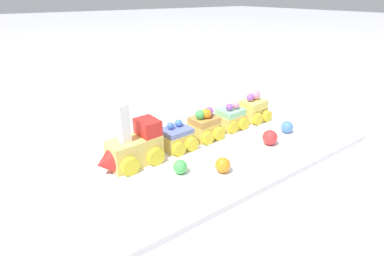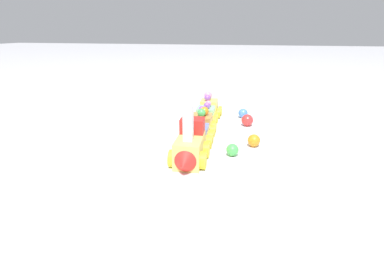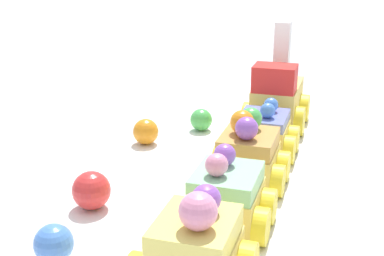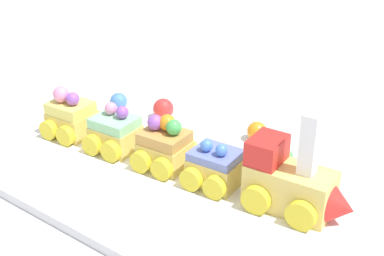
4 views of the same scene
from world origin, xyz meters
TOP-DOWN VIEW (x-y plane):
  - ground_plane at (0.00, 0.00)m, footprint 10.00×10.00m
  - display_board at (0.00, 0.00)m, footprint 0.63×0.35m
  - cake_train_locomotive at (0.14, -0.01)m, footprint 0.12×0.07m
  - cake_car_blueberry at (0.05, -0.02)m, footprint 0.06×0.07m
  - cake_car_caramel at (-0.02, -0.02)m, footprint 0.06×0.07m
  - cake_car_mint at (-0.10, -0.02)m, footprint 0.06×0.07m
  - cake_car_lemon at (-0.18, -0.03)m, footprint 0.06×0.07m
  - gumball_red at (-0.11, 0.08)m, footprint 0.03×0.03m
  - gumball_blue at (-0.18, 0.07)m, footprint 0.03×0.03m
  - gumball_green at (0.09, 0.06)m, footprint 0.02×0.02m
  - gumball_orange at (0.03, 0.10)m, footprint 0.03×0.03m

SIDE VIEW (x-z plane):
  - ground_plane at x=0.00m, z-range 0.00..0.00m
  - display_board at x=0.00m, z-range 0.00..0.01m
  - gumball_green at x=0.09m, z-range 0.01..0.04m
  - gumball_blue at x=-0.18m, z-range 0.01..0.04m
  - gumball_orange at x=0.03m, z-range 0.01..0.04m
  - gumball_red at x=-0.11m, z-range 0.01..0.04m
  - cake_car_blueberry at x=0.05m, z-range 0.00..0.06m
  - cake_car_mint at x=-0.10m, z-range 0.00..0.06m
  - cake_car_lemon at x=-0.18m, z-range 0.00..0.07m
  - cake_car_caramel at x=-0.02m, z-range 0.00..0.07m
  - cake_train_locomotive at x=0.14m, z-range -0.02..0.10m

